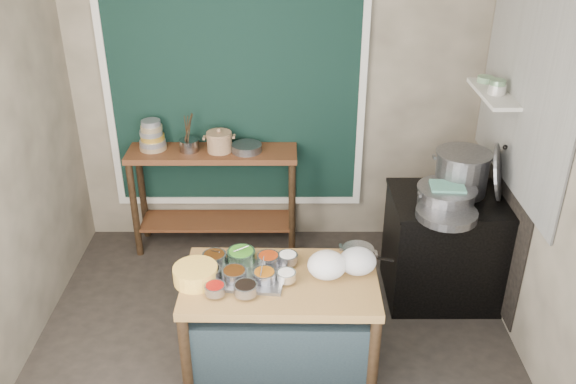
{
  "coord_description": "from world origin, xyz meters",
  "views": [
    {
      "loc": [
        0.1,
        -3.49,
        3.06
      ],
      "look_at": [
        0.1,
        0.25,
        1.09
      ],
      "focal_mm": 38.0,
      "sensor_mm": 36.0,
      "label": 1
    }
  ],
  "objects_px": {
    "prep_table": "(281,325)",
    "utensil_cup": "(189,145)",
    "ceramic_crock": "(219,143)",
    "steamer": "(446,196)",
    "back_counter": "(215,199)",
    "saucepan": "(358,256)",
    "condiment_tray": "(246,276)",
    "stove_block": "(446,249)",
    "stock_pot": "(462,172)",
    "yellow_basin": "(196,274)"
  },
  "relations": [
    {
      "from": "prep_table",
      "to": "utensil_cup",
      "type": "xyz_separation_m",
      "value": [
        -0.79,
        1.58,
        0.63
      ]
    },
    {
      "from": "ceramic_crock",
      "to": "steamer",
      "type": "relative_size",
      "value": 0.51
    },
    {
      "from": "back_counter",
      "to": "saucepan",
      "type": "height_order",
      "value": "back_counter"
    },
    {
      "from": "steamer",
      "to": "utensil_cup",
      "type": "bearing_deg",
      "value": 157.5
    },
    {
      "from": "condiment_tray",
      "to": "stove_block",
      "type": "bearing_deg",
      "value": 28.65
    },
    {
      "from": "stove_block",
      "to": "steamer",
      "type": "height_order",
      "value": "steamer"
    },
    {
      "from": "stove_block",
      "to": "stock_pot",
      "type": "xyz_separation_m",
      "value": [
        0.06,
        0.1,
        0.62
      ]
    },
    {
      "from": "utensil_cup",
      "to": "steamer",
      "type": "xyz_separation_m",
      "value": [
        2.0,
        -0.83,
        -0.05
      ]
    },
    {
      "from": "prep_table",
      "to": "saucepan",
      "type": "relative_size",
      "value": 5.87
    },
    {
      "from": "prep_table",
      "to": "back_counter",
      "type": "bearing_deg",
      "value": 111.59
    },
    {
      "from": "condiment_tray",
      "to": "yellow_basin",
      "type": "distance_m",
      "value": 0.32
    },
    {
      "from": "saucepan",
      "to": "stock_pot",
      "type": "relative_size",
      "value": 0.5
    },
    {
      "from": "stock_pot",
      "to": "yellow_basin",
      "type": "bearing_deg",
      "value": -152.78
    },
    {
      "from": "condiment_tray",
      "to": "utensil_cup",
      "type": "height_order",
      "value": "utensil_cup"
    },
    {
      "from": "prep_table",
      "to": "back_counter",
      "type": "xyz_separation_m",
      "value": [
        -0.6,
        1.58,
        0.1
      ]
    },
    {
      "from": "prep_table",
      "to": "condiment_tray",
      "type": "relative_size",
      "value": 2.53
    },
    {
      "from": "prep_table",
      "to": "steamer",
      "type": "height_order",
      "value": "steamer"
    },
    {
      "from": "saucepan",
      "to": "yellow_basin",
      "type": "bearing_deg",
      "value": -149.74
    },
    {
      "from": "stock_pot",
      "to": "condiment_tray",
      "type": "bearing_deg",
      "value": -149.54
    },
    {
      "from": "back_counter",
      "to": "stove_block",
      "type": "height_order",
      "value": "back_counter"
    },
    {
      "from": "condiment_tray",
      "to": "saucepan",
      "type": "xyz_separation_m",
      "value": [
        0.73,
        0.16,
        0.05
      ]
    },
    {
      "from": "prep_table",
      "to": "utensil_cup",
      "type": "relative_size",
      "value": 7.43
    },
    {
      "from": "steamer",
      "to": "ceramic_crock",
      "type": "bearing_deg",
      "value": 154.84
    },
    {
      "from": "back_counter",
      "to": "stove_block",
      "type": "bearing_deg",
      "value": -21.02
    },
    {
      "from": "prep_table",
      "to": "steamer",
      "type": "bearing_deg",
      "value": 32.43
    },
    {
      "from": "saucepan",
      "to": "utensil_cup",
      "type": "relative_size",
      "value": 1.26
    },
    {
      "from": "steamer",
      "to": "yellow_basin",
      "type": "bearing_deg",
      "value": -156.16
    },
    {
      "from": "prep_table",
      "to": "stove_block",
      "type": "xyz_separation_m",
      "value": [
        1.3,
        0.85,
        0.05
      ]
    },
    {
      "from": "back_counter",
      "to": "condiment_tray",
      "type": "xyz_separation_m",
      "value": [
        0.38,
        -1.56,
        0.29
      ]
    },
    {
      "from": "condiment_tray",
      "to": "back_counter",
      "type": "bearing_deg",
      "value": 103.58
    },
    {
      "from": "saucepan",
      "to": "steamer",
      "type": "height_order",
      "value": "steamer"
    },
    {
      "from": "prep_table",
      "to": "yellow_basin",
      "type": "relative_size",
      "value": 4.41
    },
    {
      "from": "yellow_basin",
      "to": "stock_pot",
      "type": "xyz_separation_m",
      "value": [
        1.9,
        0.98,
        0.24
      ]
    },
    {
      "from": "prep_table",
      "to": "saucepan",
      "type": "height_order",
      "value": "saucepan"
    },
    {
      "from": "stove_block",
      "to": "utensil_cup",
      "type": "height_order",
      "value": "utensil_cup"
    },
    {
      "from": "back_counter",
      "to": "utensil_cup",
      "type": "bearing_deg",
      "value": -178.77
    },
    {
      "from": "back_counter",
      "to": "saucepan",
      "type": "relative_size",
      "value": 6.81
    },
    {
      "from": "utensil_cup",
      "to": "stock_pot",
      "type": "relative_size",
      "value": 0.4
    },
    {
      "from": "prep_table",
      "to": "stove_block",
      "type": "distance_m",
      "value": 1.55
    },
    {
      "from": "back_counter",
      "to": "stock_pot",
      "type": "bearing_deg",
      "value": -17.75
    },
    {
      "from": "stove_block",
      "to": "ceramic_crock",
      "type": "distance_m",
      "value": 2.06
    },
    {
      "from": "prep_table",
      "to": "back_counter",
      "type": "distance_m",
      "value": 1.69
    },
    {
      "from": "yellow_basin",
      "to": "utensil_cup",
      "type": "relative_size",
      "value": 1.68
    },
    {
      "from": "ceramic_crock",
      "to": "yellow_basin",
      "type": "bearing_deg",
      "value": -90.17
    },
    {
      "from": "stove_block",
      "to": "prep_table",
      "type": "bearing_deg",
      "value": -146.82
    },
    {
      "from": "saucepan",
      "to": "utensil_cup",
      "type": "height_order",
      "value": "utensil_cup"
    },
    {
      "from": "back_counter",
      "to": "stock_pot",
      "type": "distance_m",
      "value": 2.14
    },
    {
      "from": "stove_block",
      "to": "saucepan",
      "type": "bearing_deg",
      "value": -139.64
    },
    {
      "from": "saucepan",
      "to": "ceramic_crock",
      "type": "xyz_separation_m",
      "value": [
        -1.04,
        1.39,
        0.22
      ]
    },
    {
      "from": "condiment_tray",
      "to": "saucepan",
      "type": "bearing_deg",
      "value": 12.43
    }
  ]
}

